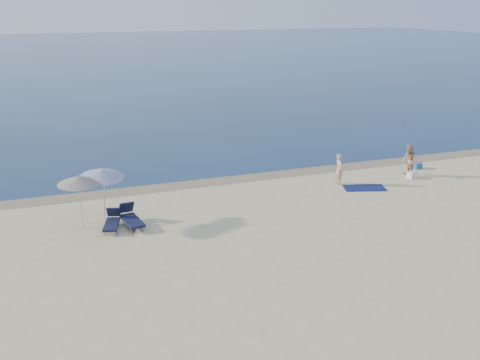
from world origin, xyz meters
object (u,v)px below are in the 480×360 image
(person_left, at_px, (339,169))
(blue_cooler, at_px, (418,166))
(person_right, at_px, (409,161))
(umbrella_near, at_px, (102,173))

(person_left, distance_m, blue_cooler, 5.66)
(person_left, xyz_separation_m, blue_cooler, (5.54, 0.94, -0.63))
(person_left, distance_m, person_right, 4.16)
(person_right, xyz_separation_m, umbrella_near, (-16.01, -0.93, 1.23))
(umbrella_near, bearing_deg, person_left, -4.77)
(person_right, relative_size, umbrella_near, 0.69)
(blue_cooler, distance_m, umbrella_near, 17.60)
(person_right, bearing_deg, person_left, -81.97)
(person_right, xyz_separation_m, blue_cooler, (1.39, 1.01, -0.67))
(person_left, distance_m, umbrella_near, 11.96)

